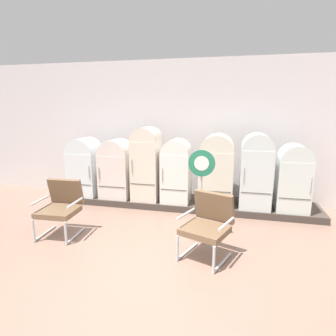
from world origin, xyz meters
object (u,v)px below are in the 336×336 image
at_px(refrigerator_4, 217,168).
at_px(refrigerator_1, 116,167).
at_px(refrigerator_6, 293,176).
at_px(refrigerator_2, 147,161).
at_px(armchair_left, 61,205).
at_px(refrigerator_5, 256,169).
at_px(sign_stand, 201,197).
at_px(refrigerator_0, 85,165).
at_px(refrigerator_3, 176,169).
at_px(armchair_right, 208,223).

bearing_deg(refrigerator_4, refrigerator_1, -179.12).
height_order(refrigerator_4, refrigerator_6, refrigerator_4).
bearing_deg(refrigerator_4, refrigerator_2, -179.26).
relative_size(refrigerator_6, armchair_left, 1.40).
bearing_deg(armchair_left, refrigerator_2, 60.99).
bearing_deg(refrigerator_2, refrigerator_1, -178.84).
xyz_separation_m(refrigerator_1, refrigerator_6, (3.82, -0.01, 0.01)).
height_order(refrigerator_5, refrigerator_6, refrigerator_5).
distance_m(refrigerator_5, sign_stand, 1.74).
relative_size(refrigerator_4, armchair_left, 1.58).
distance_m(refrigerator_0, refrigerator_4, 3.10).
xyz_separation_m(refrigerator_3, refrigerator_6, (2.40, 0.01, -0.03)).
xyz_separation_m(refrigerator_1, refrigerator_4, (2.29, 0.04, 0.09)).
bearing_deg(refrigerator_0, refrigerator_1, -0.23).
bearing_deg(refrigerator_5, refrigerator_2, -179.92).
xyz_separation_m(refrigerator_0, refrigerator_5, (3.90, 0.01, 0.11)).
bearing_deg(armchair_right, refrigerator_6, 52.52).
relative_size(armchair_left, armchair_right, 1.00).
height_order(refrigerator_2, refrigerator_4, refrigerator_2).
bearing_deg(sign_stand, armchair_left, -170.70).
height_order(refrigerator_1, refrigerator_6, refrigerator_1).
height_order(refrigerator_1, armchair_left, refrigerator_1).
relative_size(refrigerator_0, refrigerator_1, 1.01).
distance_m(refrigerator_5, armchair_right, 2.20).
distance_m(refrigerator_3, sign_stand, 1.57).
xyz_separation_m(refrigerator_0, sign_stand, (2.93, -1.42, -0.11)).
relative_size(refrigerator_1, refrigerator_4, 0.89).
bearing_deg(refrigerator_5, refrigerator_1, -179.66).
bearing_deg(refrigerator_5, refrigerator_4, 178.80).
distance_m(refrigerator_0, armchair_right, 3.71).
height_order(refrigerator_0, armchair_left, refrigerator_0).
relative_size(refrigerator_5, refrigerator_6, 1.15).
height_order(refrigerator_3, armchair_right, refrigerator_3).
distance_m(refrigerator_0, refrigerator_2, 1.55).
relative_size(refrigerator_0, armchair_left, 1.41).
bearing_deg(armchair_left, refrigerator_6, 23.65).
height_order(refrigerator_3, refrigerator_5, refrigerator_5).
height_order(refrigerator_3, refrigerator_6, refrigerator_3).
bearing_deg(armchair_left, sign_stand, 9.30).
relative_size(refrigerator_2, refrigerator_6, 1.21).
bearing_deg(refrigerator_3, refrigerator_4, 3.79).
relative_size(refrigerator_2, refrigerator_4, 1.08).
bearing_deg(armchair_right, refrigerator_4, 90.45).
relative_size(refrigerator_1, refrigerator_2, 0.82).
distance_m(refrigerator_1, refrigerator_6, 3.82).
relative_size(refrigerator_1, refrigerator_5, 0.87).
bearing_deg(refrigerator_1, refrigerator_2, 1.16).
bearing_deg(armchair_right, sign_stand, 107.33).
bearing_deg(refrigerator_5, refrigerator_0, -179.78).
xyz_separation_m(armchair_left, armchair_right, (2.58, -0.18, 0.00)).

